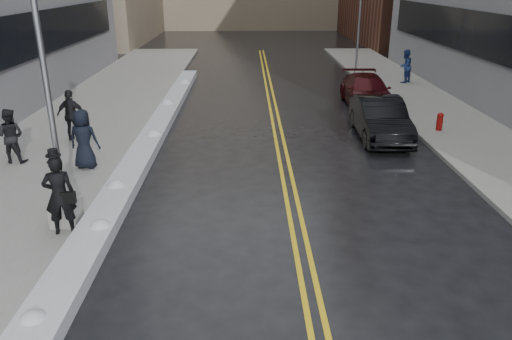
{
  "coord_description": "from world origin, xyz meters",
  "views": [
    {
      "loc": [
        1.25,
        -9.3,
        5.92
      ],
      "look_at": [
        1.46,
        2.66,
        1.3
      ],
      "focal_mm": 35.0,
      "sensor_mm": 36.0,
      "label": 1
    }
  ],
  "objects_px": {
    "pedestrian_b": "(11,136)",
    "lamppost": "(54,132)",
    "car_maroon": "(367,91)",
    "pedestrian_fedora": "(59,195)",
    "fire_hydrant": "(440,121)",
    "traffic_signal": "(359,20)",
    "pedestrian_c": "(84,139)",
    "car_black": "(380,119)",
    "pedestrian_d": "(72,115)",
    "pedestrian_east": "(405,66)"
  },
  "relations": [
    {
      "from": "fire_hydrant",
      "to": "pedestrian_east",
      "type": "height_order",
      "value": "pedestrian_east"
    },
    {
      "from": "fire_hydrant",
      "to": "pedestrian_c",
      "type": "height_order",
      "value": "pedestrian_c"
    },
    {
      "from": "pedestrian_b",
      "to": "pedestrian_d",
      "type": "xyz_separation_m",
      "value": [
        1.23,
        2.39,
        0.05
      ]
    },
    {
      "from": "lamppost",
      "to": "pedestrian_fedora",
      "type": "height_order",
      "value": "lamppost"
    },
    {
      "from": "fire_hydrant",
      "to": "pedestrian_d",
      "type": "bearing_deg",
      "value": -175.74
    },
    {
      "from": "pedestrian_fedora",
      "to": "car_black",
      "type": "height_order",
      "value": "pedestrian_fedora"
    },
    {
      "from": "pedestrian_fedora",
      "to": "pedestrian_east",
      "type": "distance_m",
      "value": 22.86
    },
    {
      "from": "lamppost",
      "to": "pedestrian_east",
      "type": "xyz_separation_m",
      "value": [
        13.77,
        17.84,
        -1.43
      ]
    },
    {
      "from": "pedestrian_east",
      "to": "car_maroon",
      "type": "xyz_separation_m",
      "value": [
        -3.39,
        -5.15,
        -0.36
      ]
    },
    {
      "from": "pedestrian_b",
      "to": "car_black",
      "type": "relative_size",
      "value": 0.38
    },
    {
      "from": "pedestrian_d",
      "to": "pedestrian_fedora",
      "type": "bearing_deg",
      "value": 113.45
    },
    {
      "from": "car_maroon",
      "to": "car_black",
      "type": "bearing_deg",
      "value": -95.53
    },
    {
      "from": "pedestrian_fedora",
      "to": "pedestrian_b",
      "type": "distance_m",
      "value": 6.04
    },
    {
      "from": "fire_hydrant",
      "to": "car_black",
      "type": "relative_size",
      "value": 0.15
    },
    {
      "from": "pedestrian_fedora",
      "to": "car_maroon",
      "type": "distance_m",
      "value": 16.72
    },
    {
      "from": "pedestrian_fedora",
      "to": "pedestrian_d",
      "type": "relative_size",
      "value": 1.02
    },
    {
      "from": "traffic_signal",
      "to": "pedestrian_c",
      "type": "bearing_deg",
      "value": -124.67
    },
    {
      "from": "fire_hydrant",
      "to": "car_maroon",
      "type": "distance_m",
      "value": 5.07
    },
    {
      "from": "pedestrian_east",
      "to": "car_black",
      "type": "xyz_separation_m",
      "value": [
        -4.05,
        -10.4,
        -0.31
      ]
    },
    {
      "from": "fire_hydrant",
      "to": "car_maroon",
      "type": "xyz_separation_m",
      "value": [
        -1.92,
        4.69,
        0.19
      ]
    },
    {
      "from": "pedestrian_c",
      "to": "car_maroon",
      "type": "xyz_separation_m",
      "value": [
        11.06,
        8.73,
        -0.38
      ]
    },
    {
      "from": "pedestrian_d",
      "to": "pedestrian_b",
      "type": "bearing_deg",
      "value": 70.2
    },
    {
      "from": "pedestrian_fedora",
      "to": "pedestrian_c",
      "type": "xyz_separation_m",
      "value": [
        -0.78,
        4.44,
        -0.02
      ]
    },
    {
      "from": "lamppost",
      "to": "pedestrian_east",
      "type": "bearing_deg",
      "value": 52.34
    },
    {
      "from": "pedestrian_d",
      "to": "car_black",
      "type": "xyz_separation_m",
      "value": [
        11.74,
        0.5,
        -0.32
      ]
    },
    {
      "from": "car_black",
      "to": "pedestrian_d",
      "type": "bearing_deg",
      "value": -175.74
    },
    {
      "from": "lamppost",
      "to": "car_black",
      "type": "bearing_deg",
      "value": 37.43
    },
    {
      "from": "traffic_signal",
      "to": "car_maroon",
      "type": "distance_m",
      "value": 9.78
    },
    {
      "from": "pedestrian_c",
      "to": "car_maroon",
      "type": "height_order",
      "value": "pedestrian_c"
    },
    {
      "from": "traffic_signal",
      "to": "pedestrian_d",
      "type": "height_order",
      "value": "traffic_signal"
    },
    {
      "from": "traffic_signal",
      "to": "pedestrian_c",
      "type": "relative_size",
      "value": 3.1
    },
    {
      "from": "pedestrian_b",
      "to": "lamppost",
      "type": "bearing_deg",
      "value": 130.01
    },
    {
      "from": "pedestrian_d",
      "to": "pedestrian_east",
      "type": "xyz_separation_m",
      "value": [
        15.8,
        10.91,
        -0.01
      ]
    },
    {
      "from": "fire_hydrant",
      "to": "pedestrian_c",
      "type": "bearing_deg",
      "value": -162.71
    },
    {
      "from": "traffic_signal",
      "to": "pedestrian_fedora",
      "type": "distance_m",
      "value": 25.44
    },
    {
      "from": "fire_hydrant",
      "to": "pedestrian_fedora",
      "type": "relative_size",
      "value": 0.37
    },
    {
      "from": "traffic_signal",
      "to": "car_maroon",
      "type": "xyz_separation_m",
      "value": [
        -1.42,
        -9.31,
        -2.66
      ]
    },
    {
      "from": "fire_hydrant",
      "to": "lamppost",
      "type": "bearing_deg",
      "value": -146.96
    },
    {
      "from": "pedestrian_fedora",
      "to": "pedestrian_d",
      "type": "xyz_separation_m",
      "value": [
        -2.13,
        7.41,
        -0.02
      ]
    },
    {
      "from": "pedestrian_c",
      "to": "pedestrian_d",
      "type": "relative_size",
      "value": 1.0
    },
    {
      "from": "car_maroon",
      "to": "lamppost",
      "type": "bearing_deg",
      "value": -127.59
    },
    {
      "from": "pedestrian_fedora",
      "to": "pedestrian_d",
      "type": "bearing_deg",
      "value": -88.63
    },
    {
      "from": "traffic_signal",
      "to": "pedestrian_east",
      "type": "relative_size",
      "value": 3.15
    },
    {
      "from": "pedestrian_c",
      "to": "car_maroon",
      "type": "bearing_deg",
      "value": -135.04
    },
    {
      "from": "pedestrian_fedora",
      "to": "car_black",
      "type": "distance_m",
      "value": 12.46
    },
    {
      "from": "lamppost",
      "to": "pedestrian_east",
      "type": "height_order",
      "value": "lamppost"
    },
    {
      "from": "pedestrian_b",
      "to": "pedestrian_d",
      "type": "height_order",
      "value": "pedestrian_d"
    },
    {
      "from": "traffic_signal",
      "to": "pedestrian_fedora",
      "type": "relative_size",
      "value": 3.05
    },
    {
      "from": "lamppost",
      "to": "fire_hydrant",
      "type": "relative_size",
      "value": 10.45
    },
    {
      "from": "car_black",
      "to": "fire_hydrant",
      "type": "bearing_deg",
      "value": 14.11
    }
  ]
}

